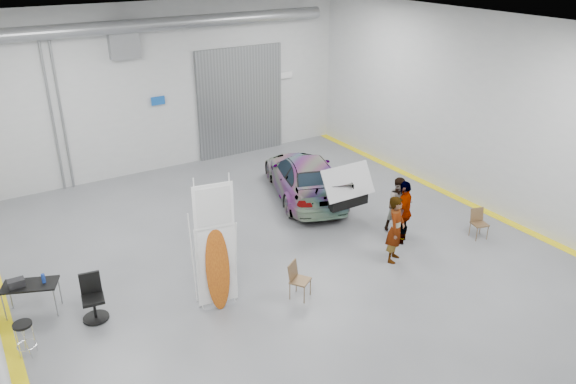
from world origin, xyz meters
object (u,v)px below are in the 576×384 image
sedan_car (305,176)px  shop_stool (26,339)px  folding_chair_far (478,229)px  person_c (404,212)px  person_a (396,229)px  work_table (26,285)px  surfboard_display (219,256)px  person_b (399,204)px  office_chair (93,300)px  folding_chair_near (300,287)px

sedan_car → shop_stool: 9.87m
sedan_car → folding_chair_far: sedan_car is taller
person_c → folding_chair_far: bearing=118.8°
person_a → work_table: (-8.65, 2.58, -0.18)m
surfboard_display → shop_stool: (-4.12, 0.55, -0.95)m
person_b → shop_stool: 10.23m
person_c → office_chair: 8.41m
folding_chair_far → work_table: 11.93m
person_c → sedan_car: bearing=-115.9°
person_a → folding_chair_near: (-3.06, -0.13, -0.65)m
folding_chair_near → office_chair: office_chair is taller
folding_chair_far → office_chair: bearing=-175.4°
surfboard_display → folding_chair_far: surfboard_display is taller
work_table → person_c: bearing=-11.4°
person_b → folding_chair_far: (1.64, -1.59, -0.56)m
person_c → shop_stool: size_ratio=2.37×
person_b → shop_stool: person_b is taller
sedan_car → work_table: (-8.88, -2.11, 0.04)m
folding_chair_near → sedan_car: bearing=22.3°
person_a → office_chair: (-7.46, 1.62, -0.45)m
surfboard_display → work_table: 4.38m
person_b → office_chair: size_ratio=1.52×
sedan_car → shop_stool: sedan_car is taller
shop_stool → office_chair: 1.59m
person_c → folding_chair_near: size_ratio=2.04×
person_a → folding_chair_near: 3.13m
sedan_car → shop_stool: (-9.18, -3.61, -0.32)m
office_chair → surfboard_display: bearing=-13.8°
sedan_car → folding_chair_far: (2.67, -5.02, -0.44)m
shop_stool → folding_chair_far: bearing=-6.8°
shop_stool → office_chair: (1.49, 0.55, 0.09)m
surfboard_display → folding_chair_far: size_ratio=3.86×
sedan_car → folding_chair_near: size_ratio=5.39×
sedan_car → work_table: size_ratio=3.67×
person_c → shop_stool: 9.86m
surfboard_display → work_table: size_ratio=2.48×
person_b → office_chair: person_b is taller
person_a → folding_chair_far: size_ratio=2.17×
person_b → folding_chair_far: person_b is taller
sedan_car → person_b: (1.04, -3.43, 0.11)m
person_c → office_chair: size_ratio=1.71×
folding_chair_far → work_table: work_table is taller
person_a → shop_stool: person_a is taller
folding_chair_far → folding_chair_near: bearing=-166.7°
sedan_car → person_a: bearing=105.8°
folding_chair_near → folding_chair_far: (5.97, -0.20, -0.02)m
sedan_car → office_chair: (-7.69, -3.07, -0.23)m
person_b → person_c: 0.72m
person_a → person_b: 1.79m
person_a → shop_stool: size_ratio=2.37×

